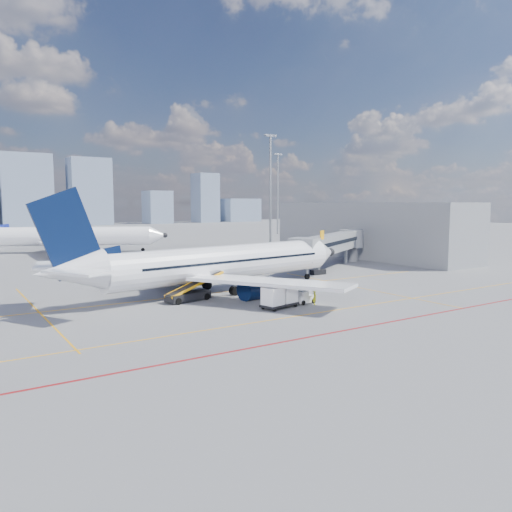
# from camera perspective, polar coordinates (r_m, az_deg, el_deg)

# --- Properties ---
(ground) EXTENTS (420.00, 420.00, 0.00)m
(ground) POSITION_cam_1_polar(r_m,az_deg,el_deg) (49.81, 1.56, -5.41)
(ground) COLOR slate
(ground) RESTS_ON ground
(apron_markings) EXTENTS (90.00, 35.12, 0.01)m
(apron_markings) POSITION_cam_1_polar(r_m,az_deg,el_deg) (46.37, 3.72, -6.28)
(apron_markings) COLOR #FFA80D
(apron_markings) RESTS_ON ground
(jet_bridge) EXTENTS (23.55, 15.78, 6.30)m
(jet_bridge) POSITION_cam_1_polar(r_m,az_deg,el_deg) (76.95, 8.88, 1.40)
(jet_bridge) COLOR gray
(jet_bridge) RESTS_ON ground
(terminal_block) EXTENTS (10.00, 42.00, 10.00)m
(terminal_block) POSITION_cam_1_polar(r_m,az_deg,el_deg) (94.77, 12.65, 2.96)
(terminal_block) COLOR gray
(terminal_block) RESTS_ON ground
(floodlight_mast_ne) EXTENTS (3.20, 0.61, 25.45)m
(floodlight_mast_ne) POSITION_cam_1_polar(r_m,az_deg,el_deg) (115.72, 1.65, 7.90)
(floodlight_mast_ne) COLOR gray
(floodlight_mast_ne) RESTS_ON ground
(floodlight_mast_far) EXTENTS (3.20, 0.61, 25.45)m
(floodlight_mast_far) POSITION_cam_1_polar(r_m,az_deg,el_deg) (159.86, 2.50, 7.40)
(floodlight_mast_far) COLOR gray
(floodlight_mast_far) RESTS_ON ground
(distant_skyline) EXTENTS (250.99, 15.93, 30.61)m
(distant_skyline) POSITION_cam_1_polar(r_m,az_deg,el_deg) (231.97, -26.05, 5.89)
(distant_skyline) COLOR slate
(distant_skyline) RESTS_ON ground
(main_aircraft) EXTENTS (39.18, 34.00, 11.48)m
(main_aircraft) POSITION_cam_1_polar(r_m,az_deg,el_deg) (55.08, -4.75, -0.93)
(main_aircraft) COLOR white
(main_aircraft) RESTS_ON ground
(second_aircraft) EXTENTS (36.59, 30.87, 11.32)m
(second_aircraft) POSITION_cam_1_polar(r_m,az_deg,el_deg) (106.75, -20.72, 2.09)
(second_aircraft) COLOR white
(second_aircraft) RESTS_ON ground
(baggage_tug) EXTENTS (2.05, 1.36, 1.35)m
(baggage_tug) POSITION_cam_1_polar(r_m,az_deg,el_deg) (49.64, 5.50, -4.72)
(baggage_tug) COLOR white
(baggage_tug) RESTS_ON ground
(cargo_dolly) EXTENTS (4.09, 2.47, 2.09)m
(cargo_dolly) POSITION_cam_1_polar(r_m,az_deg,el_deg) (47.40, 2.71, -4.60)
(cargo_dolly) COLOR black
(cargo_dolly) RESTS_ON ground
(belt_loader) EXTENTS (6.87, 2.84, 2.76)m
(belt_loader) POSITION_cam_1_polar(r_m,az_deg,el_deg) (51.28, -7.63, -4.32)
(belt_loader) COLOR black
(belt_loader) RESTS_ON ground
(ramp_worker) EXTENTS (0.60, 0.67, 1.53)m
(ramp_worker) POSITION_cam_1_polar(r_m,az_deg,el_deg) (49.27, 6.72, -4.67)
(ramp_worker) COLOR yellow
(ramp_worker) RESTS_ON ground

